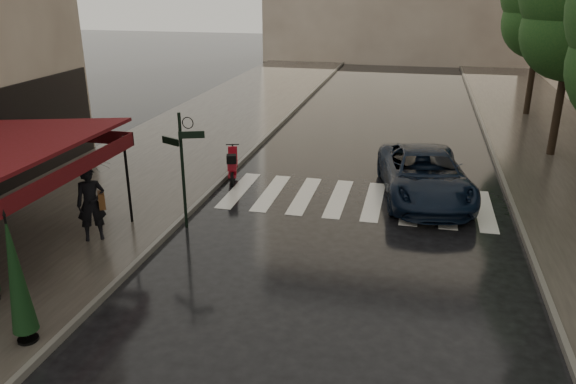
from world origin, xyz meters
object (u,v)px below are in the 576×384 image
at_px(parked_car, 424,175).
at_px(parasol_front, 16,274).
at_px(scooter, 232,166).
at_px(pedestrian_with_umbrella, 87,174).

relative_size(parked_car, parasol_front, 2.09).
distance_m(scooter, parasol_front, 9.43).
distance_m(pedestrian_with_umbrella, parked_car, 9.50).
xyz_separation_m(pedestrian_with_umbrella, parked_car, (7.93, 5.11, -1.10)).
distance_m(scooter, parked_car, 6.10).
xyz_separation_m(scooter, parked_car, (6.09, -0.15, 0.23)).
relative_size(scooter, parasol_front, 0.64).
bearing_deg(parked_car, parasol_front, -136.13).
height_order(scooter, parasol_front, parasol_front).
xyz_separation_m(pedestrian_with_umbrella, parasol_front, (1.11, -4.09, -0.37)).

